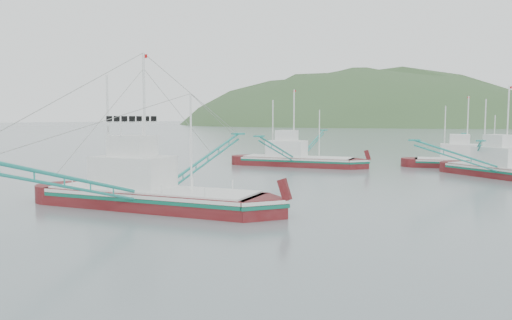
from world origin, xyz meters
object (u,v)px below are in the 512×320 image
Objects in this scene: bg_boat_left at (296,151)px; bg_boat_far at (470,153)px; main_boat at (150,176)px; bg_boat_right at (509,158)px.

bg_boat_far is (19.36, 12.63, -0.13)m from bg_boat_left.
bg_boat_left is 1.12× the size of bg_boat_far.
main_boat reaches higher than bg_boat_right.
bg_boat_right reaches higher than bg_boat_far.
main_boat is at bearing -90.52° from bg_boat_left.
bg_boat_right is 11.33m from bg_boat_far.
bg_boat_far is (9.49, 45.89, -0.35)m from main_boat.
main_boat is at bearing -122.34° from bg_boat_far.
bg_boat_far is at bearing 153.50° from bg_boat_right.
bg_boat_left is at bearing 89.77° from main_boat.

